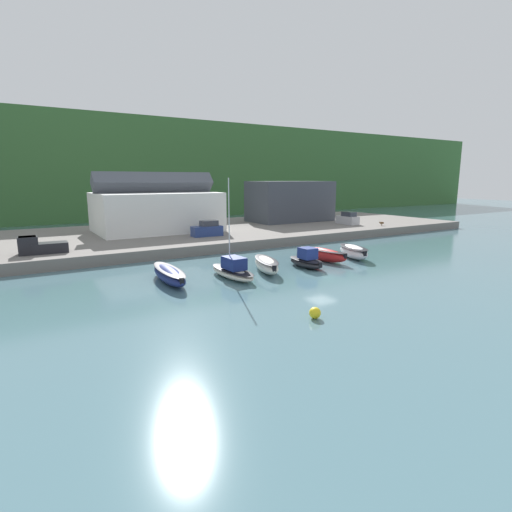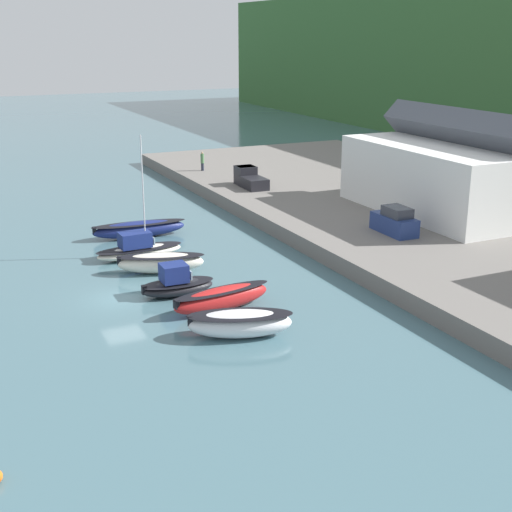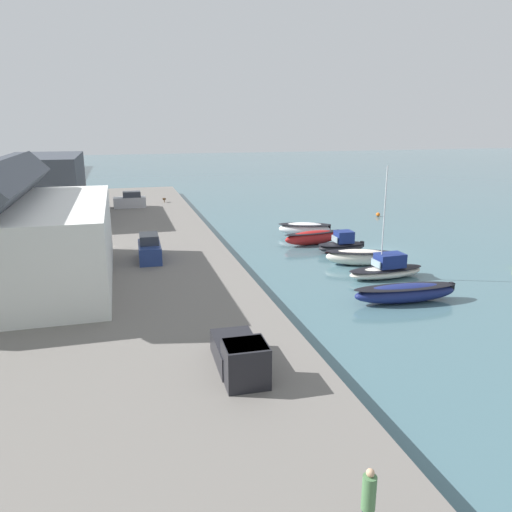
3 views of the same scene
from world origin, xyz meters
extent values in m
plane|color=#476B75|center=(0.00, 0.00, 0.00)|extent=(320.00, 320.00, 0.00)
cube|color=#386633|center=(0.00, 96.82, 11.37)|extent=(240.00, 71.15, 22.73)
cube|color=slate|center=(0.00, 29.79, 0.62)|extent=(93.55, 29.34, 1.25)
cube|color=white|center=(-5.84, 31.29, 4.15)|extent=(17.52, 12.23, 5.81)
cube|color=#515660|center=(-5.84, 31.29, 8.59)|extent=(17.87, 3.06, 3.06)
cube|color=#3D424C|center=(20.36, 32.73, 4.96)|extent=(15.28, 8.33, 7.43)
cube|color=slate|center=(20.36, 28.62, 4.96)|extent=(14.51, 0.10, 4.46)
ellipsoid|color=navy|center=(-13.36, 5.07, 0.68)|extent=(2.22, 7.77, 1.36)
ellipsoid|color=black|center=(-13.36, 5.07, 1.15)|extent=(2.30, 7.93, 0.12)
cube|color=black|center=(-13.58, 1.43, 0.95)|extent=(0.38, 0.30, 0.56)
ellipsoid|color=white|center=(-7.83, 3.49, 0.45)|extent=(2.26, 6.59, 0.91)
ellipsoid|color=black|center=(-7.83, 3.49, 0.77)|extent=(2.35, 6.72, 0.12)
cube|color=navy|center=(-7.82, 3.17, 1.47)|extent=(1.60, 2.34, 1.13)
cube|color=#8CA5B2|center=(-7.87, 4.46, 1.30)|extent=(1.36, 0.15, 0.56)
cylinder|color=silver|center=(-7.85, 3.98, 5.04)|extent=(0.10, 0.10, 8.25)
ellipsoid|color=white|center=(-3.82, 3.85, 0.73)|extent=(3.62, 6.28, 1.46)
ellipsoid|color=black|center=(-3.82, 3.85, 1.24)|extent=(3.72, 6.42, 0.12)
cube|color=black|center=(-4.74, 1.14, 1.02)|extent=(0.43, 0.38, 0.56)
ellipsoid|color=black|center=(0.87, 3.48, 0.48)|extent=(2.05, 4.74, 0.96)
ellipsoid|color=black|center=(0.87, 3.48, 0.82)|extent=(2.13, 4.83, 0.12)
cube|color=navy|center=(0.86, 3.25, 1.53)|extent=(1.51, 1.67, 1.14)
cube|color=#8CA5B2|center=(0.88, 4.22, 1.36)|extent=(1.34, 0.12, 0.57)
cube|color=black|center=(0.83, 1.25, 0.67)|extent=(0.36, 0.29, 0.56)
ellipsoid|color=red|center=(4.52, 5.04, 0.74)|extent=(2.33, 6.60, 1.48)
ellipsoid|color=black|center=(4.52, 5.04, 1.26)|extent=(2.41, 6.74, 0.12)
cube|color=black|center=(4.95, 2.00, 1.03)|extent=(0.40, 0.33, 0.56)
ellipsoid|color=white|center=(8.61, 4.43, 0.77)|extent=(3.93, 6.16, 1.53)
ellipsoid|color=black|center=(8.61, 4.43, 1.30)|extent=(4.05, 6.30, 0.12)
cube|color=black|center=(7.68, 1.83, 1.07)|extent=(0.43, 0.39, 0.56)
cube|color=#B7B7BC|center=(25.80, 23.04, 1.95)|extent=(1.84, 4.22, 1.40)
cube|color=#333842|center=(25.79, 22.72, 3.03)|extent=(1.55, 2.33, 0.76)
cube|color=navy|center=(-1.76, 22.14, 1.95)|extent=(4.24, 1.90, 1.40)
cube|color=#333842|center=(-1.45, 22.13, 3.03)|extent=(2.35, 1.58, 0.76)
cube|color=black|center=(-21.55, 19.31, 1.80)|extent=(3.56, 2.08, 1.10)
cube|color=black|center=(-23.57, 19.36, 2.20)|extent=(1.93, 1.94, 1.90)
cube|color=#2D333D|center=(-23.57, 19.36, 2.90)|extent=(1.66, 1.84, 0.50)
cylinder|color=brown|center=(29.05, 18.15, 1.39)|extent=(0.12, 0.12, 0.28)
ellipsoid|color=brown|center=(29.05, 18.15, 1.71)|extent=(0.84, 0.68, 0.36)
sphere|color=brown|center=(28.75, 18.35, 1.82)|extent=(0.22, 0.22, 0.22)
sphere|color=yellow|center=(-8.44, -9.06, 0.39)|extent=(0.77, 0.77, 0.77)
camera|label=1|loc=(-24.88, -28.31, 9.01)|focal=28.00mm
camera|label=2|loc=(42.03, -10.31, 16.20)|focal=50.00mm
camera|label=3|loc=(-42.95, 24.16, 12.53)|focal=35.00mm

